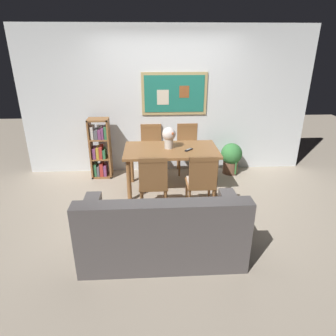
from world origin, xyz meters
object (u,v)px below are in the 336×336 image
at_px(dining_chair_far_left, 151,145).
at_px(dining_chair_near_left, 153,181).
at_px(dining_table, 171,154).
at_px(flower_vase, 169,136).
at_px(dining_chair_near_right, 201,180).
at_px(leather_couch, 162,233).
at_px(dining_chair_far_right, 187,144).
at_px(tv_remote, 189,150).
at_px(bookshelf, 100,150).
at_px(potted_ivy, 231,157).

xyz_separation_m(dining_chair_far_left, dining_chair_near_left, (0.02, -1.55, 0.00)).
bearing_deg(dining_table, flower_vase, 129.17).
relative_size(dining_chair_far_left, dining_chair_near_left, 1.00).
height_order(dining_chair_far_left, dining_chair_near_right, same).
relative_size(dining_chair_near_right, leather_couch, 0.51).
distance_m(dining_chair_far_right, flower_vase, 0.94).
bearing_deg(leather_couch, dining_chair_far_left, 92.42).
height_order(dining_chair_far_right, tv_remote, dining_chair_far_right).
relative_size(flower_vase, tv_remote, 2.40).
bearing_deg(dining_chair_near_right, flower_vase, 116.15).
bearing_deg(dining_chair_near_right, bookshelf, 138.76).
relative_size(dining_chair_near_left, leather_couch, 0.51).
distance_m(dining_chair_far_right, bookshelf, 1.61).
xyz_separation_m(dining_chair_far_right, tv_remote, (-0.09, -0.90, 0.20)).
bearing_deg(dining_chair_far_left, flower_vase, -68.86).
bearing_deg(potted_ivy, tv_remote, -141.21).
xyz_separation_m(dining_table, dining_chair_far_right, (0.36, 0.80, -0.09)).
bearing_deg(flower_vase, dining_chair_far_right, 62.59).
relative_size(dining_chair_far_right, tv_remote, 6.36).
bearing_deg(dining_chair_far_left, dining_table, -67.77).
bearing_deg(dining_table, tv_remote, -18.61).
bearing_deg(dining_chair_near_left, dining_chair_far_right, 67.30).
bearing_deg(dining_chair_far_right, flower_vase, -117.41).
relative_size(leather_couch, potted_ivy, 3.08).
bearing_deg(dining_chair_near_left, tv_remote, 50.16).
distance_m(flower_vase, tv_remote, 0.38).
xyz_separation_m(leather_couch, potted_ivy, (1.38, 2.32, 0.01)).
distance_m(dining_chair_near_left, leather_couch, 0.94).
relative_size(potted_ivy, tv_remote, 4.08).
bearing_deg(bookshelf, dining_chair_near_right, -41.24).
bearing_deg(potted_ivy, flower_vase, -153.89).
bearing_deg(bookshelf, dining_chair_far_left, 8.76).
xyz_separation_m(flower_vase, tv_remote, (0.31, -0.13, -0.19)).
bearing_deg(dining_table, dining_chair_near_right, -64.61).
xyz_separation_m(dining_chair_far_right, dining_chair_far_left, (-0.68, -0.03, 0.00)).
xyz_separation_m(dining_table, potted_ivy, (1.17, 0.63, -0.31)).
distance_m(bookshelf, potted_ivy, 2.42).
bearing_deg(dining_chair_far_left, leather_couch, -87.58).
bearing_deg(leather_couch, bookshelf, 113.92).
bearing_deg(leather_couch, flower_vase, 84.08).
xyz_separation_m(dining_chair_near_left, tv_remote, (0.57, 0.69, 0.20)).
bearing_deg(tv_remote, dining_table, 161.39).
bearing_deg(dining_chair_far_left, dining_chair_far_right, 2.73).
height_order(bookshelf, potted_ivy, bookshelf).
bearing_deg(dining_chair_near_right, dining_chair_near_left, 179.65).
distance_m(dining_chair_near_left, flower_vase, 0.94).
height_order(dining_table, dining_chair_far_left, dining_chair_far_left).
relative_size(dining_chair_far_right, dining_chair_far_left, 1.00).
distance_m(dining_chair_far_left, tv_remote, 1.06).
bearing_deg(dining_chair_near_left, bookshelf, 123.76).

